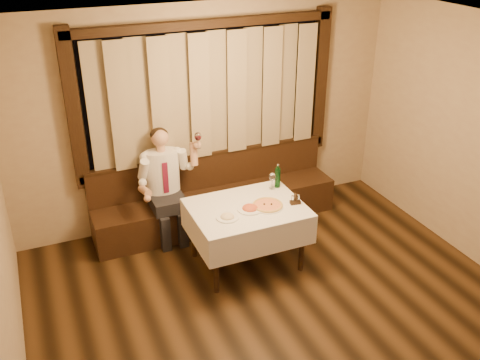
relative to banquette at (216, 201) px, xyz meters
name	(u,v)px	position (x,y,z in m)	size (l,w,h in m)	color
room	(278,173)	(0.00, -1.75, 1.19)	(5.01, 6.01, 2.81)	black
banquette	(216,201)	(0.00, 0.00, 0.00)	(3.20, 0.61, 0.94)	black
dining_table	(247,215)	(0.00, -1.02, 0.34)	(1.27, 0.97, 0.76)	black
pizza	(268,205)	(0.22, -1.11, 0.46)	(0.36, 0.36, 0.04)	white
pasta_red	(250,207)	(0.00, -1.09, 0.48)	(0.28, 0.28, 0.10)	white
pasta_cream	(227,215)	(-0.29, -1.16, 0.48)	(0.25, 0.25, 0.08)	white
green_bottle	(278,177)	(0.53, -0.72, 0.57)	(0.07, 0.07, 0.30)	#104B1B
table_wine_glass	(272,177)	(0.45, -0.74, 0.60)	(0.08, 0.08, 0.21)	white
cruet_caddy	(295,200)	(0.53, -1.17, 0.49)	(0.12, 0.07, 0.13)	black
seated_man	(165,177)	(-0.68, -0.09, 0.52)	(0.79, 0.59, 1.43)	black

